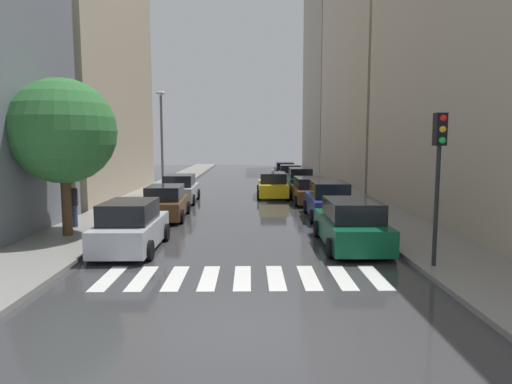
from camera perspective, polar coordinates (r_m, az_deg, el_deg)
name	(u,v)px	position (r m, az deg, el deg)	size (l,w,h in m)	color
ground_plane	(247,192)	(32.42, -1.18, 0.04)	(28.00, 72.00, 0.04)	#363638
sidewalk_left	(158,191)	(33.09, -12.51, 0.19)	(3.00, 72.00, 0.15)	gray
sidewalk_right	(335,190)	(33.02, 10.17, 0.22)	(3.00, 72.00, 0.15)	gray
crosswalk_stripes	(242,278)	(12.17, -1.76, -10.99)	(7.65, 2.20, 0.01)	silver
building_left_mid	(79,49)	(32.69, -21.82, 16.74)	(6.00, 15.69, 19.39)	#B2A38C
building_right_near	(511,72)	(21.61, 30.05, 13.25)	(6.00, 21.12, 13.02)	#B2A38C
building_right_mid	(374,61)	(41.22, 14.97, 16.06)	(6.00, 18.97, 21.21)	#B2A38C
building_right_far	(334,68)	(59.13, 10.07, 15.45)	(6.00, 16.53, 25.75)	#9E9384
parked_car_left_nearest	(131,227)	(15.51, -15.82, -4.40)	(1.99, 4.13, 1.70)	#B2B7BF
parked_car_left_second	(166,203)	(21.40, -11.56, -1.42)	(2.09, 4.21, 1.60)	brown
parked_car_left_third	(180,189)	(26.99, -9.77, 0.34)	(2.12, 4.20, 1.68)	#B2B7BF
parked_car_right_nearest	(351,225)	(15.75, 12.16, -4.16)	(2.17, 4.67, 1.67)	#0C4C2D
parked_car_right_second	(328,201)	(21.40, 9.30, -1.17)	(2.14, 4.63, 1.77)	navy
parked_car_right_third	(310,191)	(26.50, 6.92, 0.15)	(2.15, 4.75, 1.54)	brown
parked_car_right_fourth	(300,180)	(33.11, 5.68, 1.56)	(2.07, 4.61, 1.70)	#0C4C2D
parked_car_right_fifth	(290,175)	(38.69, 4.41, 2.25)	(2.24, 4.32, 1.61)	#B2B7BF
parked_car_right_sixth	(284,170)	(44.68, 3.69, 2.81)	(2.17, 4.73, 1.55)	black
taxi_midroad	(273,185)	(29.17, 2.17, 0.86)	(2.12, 4.71, 1.81)	yellow
pedestrian_foreground	(73,191)	(19.61, -22.55, 0.16)	(0.95, 0.95, 2.13)	navy
street_tree_left	(63,131)	(17.88, -23.63, 7.17)	(3.86, 3.86, 5.83)	#513823
traffic_light_right_corner	(439,155)	(13.28, 22.53, 4.39)	(0.30, 0.42, 4.30)	black
lamp_post_left	(162,135)	(29.77, -12.06, 7.16)	(0.60, 0.28, 6.74)	#595B60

